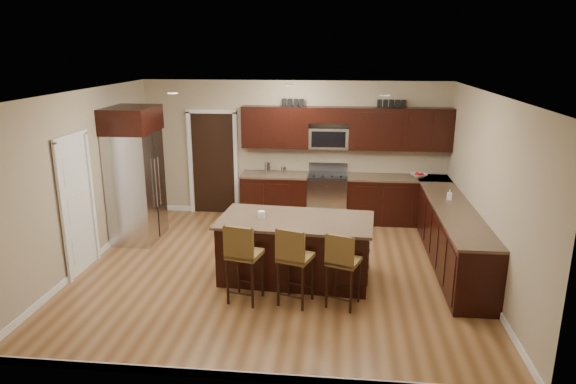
# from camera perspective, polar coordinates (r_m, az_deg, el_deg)

# --- Properties ---
(floor) EXTENTS (6.00, 6.00, 0.00)m
(floor) POSITION_cam_1_polar(r_m,az_deg,el_deg) (8.01, -1.17, -8.63)
(floor) COLOR olive
(floor) RESTS_ON ground
(ceiling) EXTENTS (6.00, 6.00, 0.00)m
(ceiling) POSITION_cam_1_polar(r_m,az_deg,el_deg) (7.32, -1.29, 10.99)
(ceiling) COLOR silver
(ceiling) RESTS_ON wall_back
(wall_back) EXTENTS (6.00, 0.00, 6.00)m
(wall_back) POSITION_cam_1_polar(r_m,az_deg,el_deg) (10.22, 0.70, 4.73)
(wall_back) COLOR tan
(wall_back) RESTS_ON floor
(wall_left) EXTENTS (0.00, 5.50, 5.50)m
(wall_left) POSITION_cam_1_polar(r_m,az_deg,el_deg) (8.46, -21.83, 1.23)
(wall_left) COLOR tan
(wall_left) RESTS_ON floor
(wall_right) EXTENTS (0.00, 5.50, 5.50)m
(wall_right) POSITION_cam_1_polar(r_m,az_deg,el_deg) (7.78, 21.27, 0.08)
(wall_right) COLOR tan
(wall_right) RESTS_ON floor
(base_cabinets) EXTENTS (4.02, 3.96, 0.92)m
(base_cabinets) POSITION_cam_1_polar(r_m,az_deg,el_deg) (9.19, 11.81, -2.62)
(base_cabinets) COLOR black
(base_cabinets) RESTS_ON floor
(upper_cabinets) EXTENTS (4.00, 0.33, 0.80)m
(upper_cabinets) POSITION_cam_1_polar(r_m,az_deg,el_deg) (9.93, 6.67, 7.17)
(upper_cabinets) COLOR black
(upper_cabinets) RESTS_ON wall_back
(range) EXTENTS (0.76, 0.64, 1.11)m
(range) POSITION_cam_1_polar(r_m,az_deg,el_deg) (10.10, 4.37, -0.58)
(range) COLOR silver
(range) RESTS_ON floor
(microwave) EXTENTS (0.76, 0.31, 0.40)m
(microwave) POSITION_cam_1_polar(r_m,az_deg,el_deg) (9.99, 4.54, 6.00)
(microwave) COLOR silver
(microwave) RESTS_ON upper_cabinets
(doorway) EXTENTS (0.85, 0.03, 2.06)m
(doorway) POSITION_cam_1_polar(r_m,az_deg,el_deg) (10.55, -8.29, 3.14)
(doorway) COLOR black
(doorway) RESTS_ON floor
(pantry_door) EXTENTS (0.03, 0.80, 2.04)m
(pantry_door) POSITION_cam_1_polar(r_m,az_deg,el_deg) (8.28, -22.42, -1.51)
(pantry_door) COLOR white
(pantry_door) RESTS_ON floor
(letter_decor) EXTENTS (2.20, 0.03, 0.15)m
(letter_decor) POSITION_cam_1_polar(r_m,az_deg,el_deg) (9.87, 5.91, 9.81)
(letter_decor) COLOR black
(letter_decor) RESTS_ON upper_cabinets
(island) EXTENTS (2.30, 1.32, 0.92)m
(island) POSITION_cam_1_polar(r_m,az_deg,el_deg) (7.60, 0.83, -6.51)
(island) COLOR black
(island) RESTS_ON floor
(stool_left) EXTENTS (0.50, 0.50, 1.11)m
(stool_left) POSITION_cam_1_polar(r_m,az_deg,el_deg) (6.81, -5.07, -6.92)
(stool_left) COLOR brown
(stool_left) RESTS_ON floor
(stool_mid) EXTENTS (0.51, 0.51, 1.09)m
(stool_mid) POSITION_cam_1_polar(r_m,az_deg,el_deg) (6.72, 0.64, -7.28)
(stool_mid) COLOR brown
(stool_mid) RESTS_ON floor
(stool_right) EXTENTS (0.50, 0.50, 1.04)m
(stool_right) POSITION_cam_1_polar(r_m,az_deg,el_deg) (6.72, 6.04, -7.69)
(stool_right) COLOR brown
(stool_right) RESTS_ON floor
(refrigerator) EXTENTS (0.79, 1.02, 2.35)m
(refrigerator) POSITION_cam_1_polar(r_m,az_deg,el_deg) (9.29, -16.60, 2.00)
(refrigerator) COLOR silver
(refrigerator) RESTS_ON floor
(floor_mat) EXTENTS (1.04, 0.71, 0.01)m
(floor_mat) POSITION_cam_1_polar(r_m,az_deg,el_deg) (9.12, 1.07, -5.47)
(floor_mat) COLOR brown
(floor_mat) RESTS_ON floor
(fruit_bowl) EXTENTS (0.39, 0.39, 0.07)m
(fruit_bowl) POSITION_cam_1_polar(r_m,az_deg,el_deg) (10.08, 14.33, 1.78)
(fruit_bowl) COLOR silver
(fruit_bowl) RESTS_ON base_cabinets
(soap_bottle) EXTENTS (0.09, 0.10, 0.17)m
(soap_bottle) POSITION_cam_1_polar(r_m,az_deg,el_deg) (8.73, 17.51, -0.28)
(soap_bottle) COLOR #B2B2B2
(soap_bottle) RESTS_ON base_cabinets
(canister_tall) EXTENTS (0.12, 0.12, 0.23)m
(canister_tall) POSITION_cam_1_polar(r_m,az_deg,el_deg) (10.05, -2.31, 2.69)
(canister_tall) COLOR silver
(canister_tall) RESTS_ON base_cabinets
(canister_short) EXTENTS (0.11, 0.11, 0.15)m
(canister_short) POSITION_cam_1_polar(r_m,az_deg,el_deg) (10.02, -0.47, 2.42)
(canister_short) COLOR silver
(canister_short) RESTS_ON base_cabinets
(island_jar) EXTENTS (0.10, 0.10, 0.10)m
(island_jar) POSITION_cam_1_polar(r_m,az_deg,el_deg) (7.47, -2.98, -2.51)
(island_jar) COLOR white
(island_jar) RESTS_ON island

